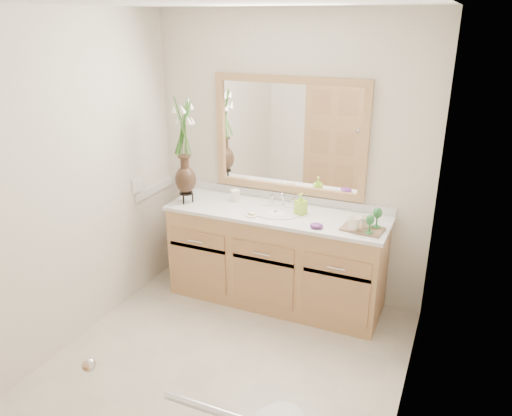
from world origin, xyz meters
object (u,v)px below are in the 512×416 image
at_px(flower_vase, 183,136).
at_px(tumbler, 235,195).
at_px(soap_bottle, 301,205).
at_px(tray, 362,229).

relative_size(flower_vase, tumbler, 8.57).
height_order(flower_vase, tumbler, flower_vase).
xyz_separation_m(flower_vase, soap_bottle, (0.99, 0.14, -0.50)).
bearing_deg(tray, soap_bottle, 173.24).
height_order(tumbler, tray, tumbler).
xyz_separation_m(tumbler, tray, (1.15, -0.19, -0.04)).
bearing_deg(soap_bottle, flower_vase, -150.53).
bearing_deg(tumbler, flower_vase, -151.52).
distance_m(tumbler, soap_bottle, 0.62).
relative_size(soap_bottle, tray, 0.52).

